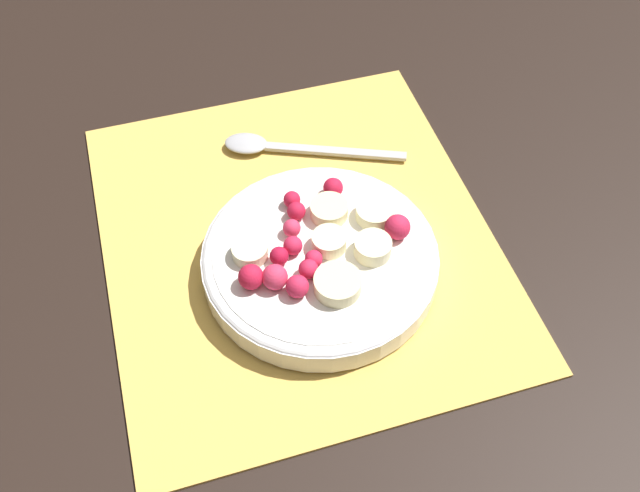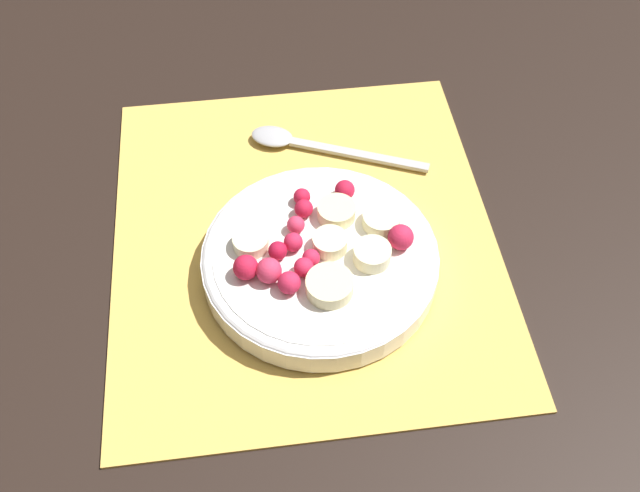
{
  "view_description": "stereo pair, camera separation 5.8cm",
  "coord_description": "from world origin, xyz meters",
  "views": [
    {
      "loc": [
        -0.38,
        0.09,
        0.49
      ],
      "look_at": [
        -0.04,
        -0.01,
        0.04
      ],
      "focal_mm": 40.0,
      "sensor_mm": 36.0,
      "label": 1
    },
    {
      "loc": [
        -0.39,
        0.04,
        0.49
      ],
      "look_at": [
        -0.04,
        -0.01,
        0.04
      ],
      "focal_mm": 40.0,
      "sensor_mm": 36.0,
      "label": 2
    }
  ],
  "objects": [
    {
      "name": "ground_plane",
      "position": [
        0.0,
        0.0,
        0.0
      ],
      "size": [
        3.0,
        3.0,
        0.0
      ],
      "primitive_type": "plane",
      "color": "black"
    },
    {
      "name": "fruit_bowl",
      "position": [
        -0.04,
        -0.01,
        0.02
      ],
      "size": [
        0.2,
        0.2,
        0.05
      ],
      "color": "white",
      "rests_on": "placemat"
    },
    {
      "name": "spoon",
      "position": [
        0.11,
        -0.01,
        0.01
      ],
      "size": [
        0.08,
        0.17,
        0.01
      ],
      "rotation": [
        0.0,
        0.0,
        7.46
      ],
      "color": "#B2B2B7",
      "rests_on": "placemat"
    },
    {
      "name": "placemat",
      "position": [
        0.0,
        0.0,
        0.0
      ],
      "size": [
        0.38,
        0.33,
        0.01
      ],
      "color": "#E0B251",
      "rests_on": "ground_plane"
    }
  ]
}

